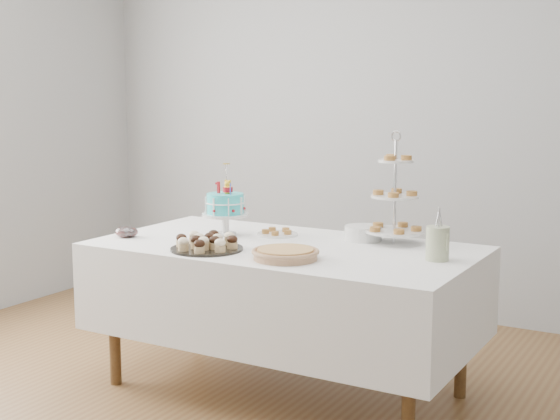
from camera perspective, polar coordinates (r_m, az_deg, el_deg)
The scene contains 12 objects.
floor at distance 3.93m, azimuth -1.94°, elevation -14.42°, with size 5.00×5.00×0.00m, color brown.
walls at distance 3.62m, azimuth -2.05°, elevation 5.65°, with size 5.04×4.04×2.70m.
table at distance 4.00m, azimuth 0.31°, elevation -5.78°, with size 1.92×1.02×0.77m.
birthday_cake at distance 4.21m, azimuth -4.02°, elevation -0.43°, with size 0.25×0.25×0.39m.
cupcake_tray at distance 3.83m, azimuth -5.38°, elevation -2.35°, with size 0.36×0.36×0.08m.
pie at distance 3.61m, azimuth 0.40°, elevation -3.19°, with size 0.32×0.32×0.05m.
tiered_stand at distance 3.99m, azimuth 8.40°, elevation 0.95°, with size 0.30×0.30×0.58m.
plate_stack at distance 4.09m, azimuth 6.10°, elevation -1.69°, with size 0.19×0.19×0.08m.
pastry_plate at distance 4.21m, azimuth -0.20°, elevation -1.66°, with size 0.22×0.22×0.03m.
jam_bowl_a at distance 4.23m, azimuth -11.27°, elevation -1.59°, with size 0.10×0.10×0.06m.
jam_bowl_b at distance 4.23m, azimuth -10.97°, elevation -1.60°, with size 0.09×0.09×0.06m.
utensil_pitcher at distance 3.65m, azimuth 11.46°, elevation -2.31°, with size 0.11×0.11×0.24m.
Camera 1 is at (1.92, -3.06, 1.55)m, focal length 50.00 mm.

